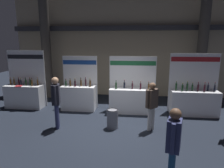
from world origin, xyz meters
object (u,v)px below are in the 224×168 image
exhibitor_booth_0 (25,94)px  exhibitor_booth_1 (79,96)px  exhibitor_booth_2 (132,98)px  trash_bin (112,119)px  visitor_5 (152,103)px  visitor_1 (56,98)px  visitor_3 (173,142)px  exhibitor_booth_3 (194,100)px

exhibitor_booth_0 → exhibitor_booth_1: (2.44, -0.00, -0.02)m
exhibitor_booth_1 → exhibitor_booth_2: (2.27, -0.11, -0.01)m
trash_bin → exhibitor_booth_0: bearing=157.1°
exhibitor_booth_2 → visitor_5: bearing=-68.2°
exhibitor_booth_0 → visitor_1: 2.98m
exhibitor_booth_0 → visitor_1: size_ratio=1.43×
visitor_3 → trash_bin: bearing=-132.9°
exhibitor_booth_0 → visitor_3: bearing=-37.8°
exhibitor_booth_0 → visitor_1: (2.23, -1.93, 0.42)m
exhibitor_booth_1 → trash_bin: bearing=-46.5°
exhibitor_booth_0 → visitor_3: size_ratio=1.51×
exhibitor_booth_0 → visitor_5: size_ratio=1.56×
exhibitor_booth_2 → exhibitor_booth_3: bearing=-0.3°
exhibitor_booth_3 → visitor_3: size_ratio=1.46×
exhibitor_booth_1 → exhibitor_booth_3: size_ratio=0.94×
exhibitor_booth_0 → exhibitor_booth_1: 2.44m
exhibitor_booth_2 → trash_bin: size_ratio=3.47×
trash_bin → exhibitor_booth_1: bearing=133.5°
trash_bin → visitor_1: size_ratio=0.38×
exhibitor_booth_0 → trash_bin: bearing=-22.9°
exhibitor_booth_3 → trash_bin: 3.47m
trash_bin → visitor_1: 1.99m
visitor_5 → visitor_3: bearing=48.6°
visitor_1 → visitor_5: visitor_1 is taller
exhibitor_booth_2 → visitor_1: bearing=-143.7°
exhibitor_booth_3 → visitor_5: 2.43m
exhibitor_booth_1 → visitor_3: size_ratio=1.37×
exhibitor_booth_1 → exhibitor_booth_2: bearing=-2.8°
exhibitor_booth_0 → exhibitor_booth_2: 4.71m
exhibitor_booth_0 → trash_bin: exhibitor_booth_0 is taller
visitor_3 → visitor_5: visitor_3 is taller
exhibitor_booth_2 → visitor_1: (-2.48, -1.82, 0.45)m
visitor_3 → exhibitor_booth_1: bearing=-126.7°
exhibitor_booth_2 → trash_bin: (-0.63, -1.61, -0.27)m
trash_bin → visitor_5: size_ratio=0.41×
exhibitor_booth_3 → trash_bin: size_ratio=3.68×
visitor_1 → visitor_5: size_ratio=1.09×
visitor_1 → visitor_3: bearing=39.5°
exhibitor_booth_1 → trash_bin: exhibitor_booth_1 is taller
exhibitor_booth_2 → visitor_3: (0.82, -4.17, 0.38)m
trash_bin → visitor_3: size_ratio=0.40×
exhibitor_booth_1 → exhibitor_booth_3: 4.71m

